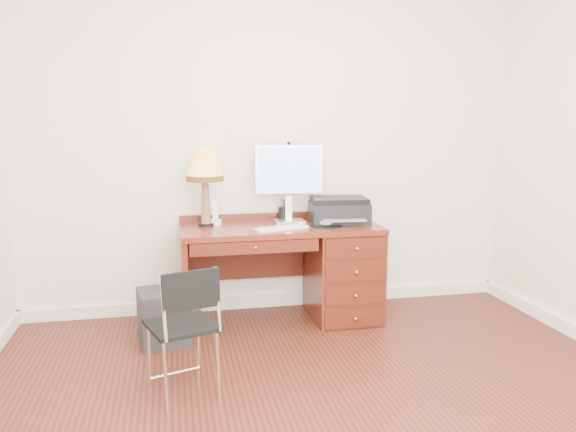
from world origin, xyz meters
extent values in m
plane|color=#3A160D|center=(0.00, 0.00, 0.00)|extent=(4.00, 4.00, 0.00)
plane|color=white|center=(0.00, 1.75, 1.35)|extent=(4.00, 0.00, 4.00)
cube|color=white|center=(0.00, 1.74, 0.05)|extent=(4.00, 0.03, 0.10)
cube|color=maroon|center=(0.00, 1.40, 0.73)|extent=(1.50, 0.65, 0.04)
cube|color=maroon|center=(0.50, 1.40, 0.35)|extent=(0.50, 0.61, 0.71)
cube|color=maroon|center=(-0.73, 1.40, 0.35)|extent=(0.04, 0.61, 0.71)
cube|color=#501A10|center=(-0.24, 1.69, 0.46)|extent=(0.96, 0.03, 0.39)
cube|color=#501A10|center=(-0.24, 1.09, 0.66)|extent=(0.91, 0.03, 0.09)
sphere|color=#BF8C3F|center=(0.50, 1.06, 0.35)|extent=(0.03, 0.03, 0.03)
cube|color=silver|center=(0.10, 1.54, 0.76)|extent=(0.24, 0.19, 0.02)
cube|color=silver|center=(0.10, 1.59, 0.86)|extent=(0.05, 0.04, 0.19)
cube|color=silver|center=(0.10, 1.57, 1.16)|extent=(0.52, 0.09, 0.38)
cube|color=#4C8CF2|center=(0.10, 1.55, 1.16)|extent=(0.48, 0.05, 0.33)
cube|color=white|center=(-0.02, 1.26, 0.76)|extent=(0.42, 0.22, 0.02)
cylinder|color=black|center=(0.34, 1.30, 0.75)|extent=(0.24, 0.24, 0.01)
ellipsoid|color=white|center=(0.34, 1.30, 0.78)|extent=(0.10, 0.07, 0.04)
cube|color=black|center=(0.48, 1.45, 0.83)|extent=(0.47, 0.39, 0.16)
cube|color=black|center=(0.48, 1.45, 0.93)|extent=(0.45, 0.37, 0.04)
cylinder|color=black|center=(-0.55, 1.51, 0.76)|extent=(0.12, 0.12, 0.02)
cone|color=brown|center=(-0.55, 1.51, 0.94)|extent=(0.07, 0.07, 0.34)
cone|color=#E99F49|center=(-0.55, 1.51, 1.22)|extent=(0.28, 0.28, 0.21)
cylinder|color=#593814|center=(-0.55, 1.51, 1.11)|extent=(0.28, 0.28, 0.04)
cube|color=white|center=(-0.48, 1.53, 0.77)|extent=(0.10, 0.10, 0.04)
cube|color=white|center=(-0.48, 1.53, 0.86)|extent=(0.05, 0.06, 0.14)
cylinder|color=black|center=(0.07, 1.63, 0.80)|extent=(0.08, 0.08, 0.10)
cube|color=black|center=(-0.77, 0.35, 0.40)|extent=(0.45, 0.45, 0.02)
cube|color=black|center=(-0.77, 0.18, 0.65)|extent=(0.31, 0.12, 0.21)
cylinder|color=silver|center=(-0.92, 0.50, 0.20)|extent=(0.02, 0.02, 0.40)
cylinder|color=silver|center=(-0.62, 0.50, 0.20)|extent=(0.02, 0.02, 0.40)
cylinder|color=silver|center=(-0.92, 0.19, 0.20)|extent=(0.02, 0.02, 0.40)
cylinder|color=silver|center=(-0.62, 0.19, 0.20)|extent=(0.02, 0.02, 0.40)
cylinder|color=silver|center=(-0.92, 0.18, 0.58)|extent=(0.02, 0.02, 0.36)
cylinder|color=silver|center=(-0.62, 0.18, 0.58)|extent=(0.02, 0.02, 0.36)
cube|color=black|center=(-0.89, 1.11, 0.19)|extent=(0.38, 0.38, 0.38)
camera|label=1|loc=(-0.80, -2.72, 1.53)|focal=35.00mm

